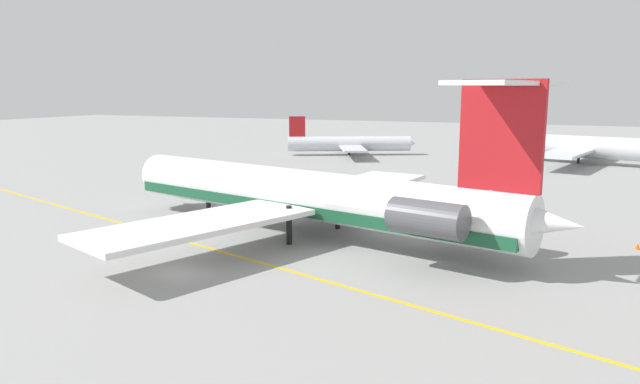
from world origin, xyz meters
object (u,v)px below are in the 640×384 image
main_jetliner (314,195)px  safety_cone_nose (637,246)px  ground_crew_near_tail (232,178)px  ground_crew_near_nose (318,177)px  airliner_mid_left (574,146)px  airliner_far_left (353,144)px

main_jetliner → safety_cone_nose: main_jetliner is taller
safety_cone_nose → ground_crew_near_tail: bearing=163.1°
safety_cone_nose → main_jetliner: bearing=-166.4°
main_jetliner → ground_crew_near_nose: 27.95m
airliner_mid_left → ground_crew_near_tail: airliner_mid_left is taller
main_jetliner → airliner_mid_left: size_ratio=1.37×
airliner_mid_left → ground_crew_near_tail: 62.26m
airliner_mid_left → ground_crew_near_tail: bearing=60.2°
main_jetliner → airliner_mid_left: main_jetliner is taller
ground_crew_near_tail → ground_crew_near_nose: bearing=-8.3°
ground_crew_near_tail → safety_cone_nose: size_ratio=3.12×
safety_cone_nose → airliner_mid_left: bearing=94.6°
ground_crew_near_nose → ground_crew_near_tail: ground_crew_near_nose is taller
airliner_mid_left → safety_cone_nose: (4.83, -59.76, -2.73)m
airliner_mid_left → airliner_far_left: bearing=17.7°
airliner_mid_left → ground_crew_near_nose: size_ratio=18.52×
airliner_far_left → ground_crew_near_nose: bearing=-103.2°
ground_crew_near_tail → safety_cone_nose: 49.66m
airliner_mid_left → ground_crew_near_nose: bearing=64.9°
main_jetliner → airliner_far_left: 65.93m
ground_crew_near_tail → airliner_far_left: bearing=54.0°
airliner_far_left → safety_cone_nose: (45.44, -56.73, -2.00)m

